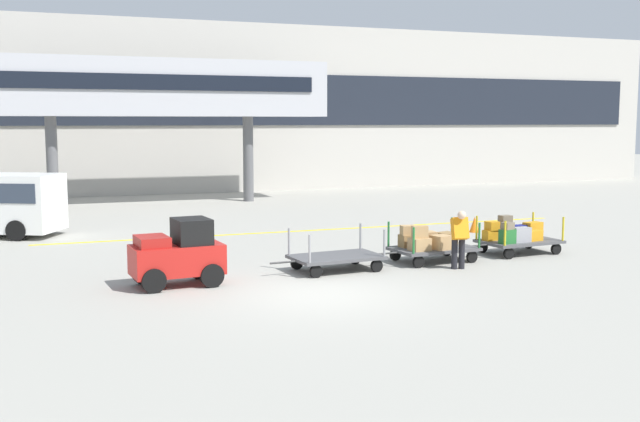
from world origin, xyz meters
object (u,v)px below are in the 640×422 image
baggage_cart_lead (336,258)px  baggage_handler (459,237)px  baggage_cart_tail (516,236)px  baggage_tug (178,254)px  baggage_cart_middle (430,244)px  safety_cone_near (475,224)px

baggage_cart_lead → baggage_handler: size_ratio=1.95×
baggage_cart_lead → baggage_cart_tail: baggage_cart_tail is taller
baggage_cart_lead → baggage_cart_tail: size_ratio=1.00×
baggage_cart_lead → baggage_cart_tail: (5.91, 0.56, 0.18)m
baggage_tug → baggage_handler: bearing=-4.7°
baggage_tug → baggage_cart_tail: baggage_tug is taller
baggage_cart_lead → baggage_cart_middle: bearing=5.3°
baggage_tug → safety_cone_near: 12.32m
baggage_tug → baggage_cart_lead: (4.14, 0.36, -0.41)m
baggage_cart_middle → baggage_cart_tail: size_ratio=1.00×
baggage_cart_tail → baggage_handler: baggage_handler is taller
baggage_cart_middle → safety_cone_near: bearing=46.7°
baggage_cart_lead → baggage_handler: baggage_handler is taller
baggage_handler → safety_cone_near: (3.99, 5.66, -0.59)m
baggage_tug → baggage_cart_lead: size_ratio=0.72×
baggage_cart_lead → baggage_cart_middle: 2.90m
baggage_cart_tail → safety_cone_near: 4.31m
baggage_handler → safety_cone_near: size_ratio=2.84×
baggage_cart_lead → baggage_handler: (3.08, -0.95, 0.52)m
baggage_tug → safety_cone_near: baggage_tug is taller
baggage_tug → baggage_cart_lead: bearing=5.0°
baggage_tug → baggage_cart_lead: baggage_tug is taller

